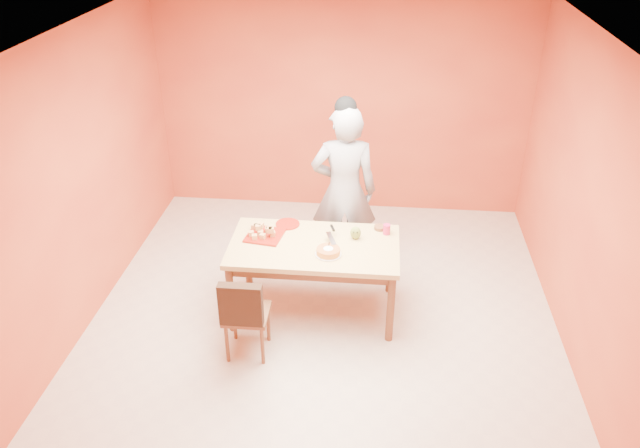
# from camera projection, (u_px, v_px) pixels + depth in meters

# --- Properties ---
(floor) EXTENTS (5.00, 5.00, 0.00)m
(floor) POSITION_uv_depth(u_px,v_px,m) (322.00, 323.00, 6.05)
(floor) COLOR beige
(floor) RESTS_ON ground
(ceiling) EXTENTS (5.00, 5.00, 0.00)m
(ceiling) POSITION_uv_depth(u_px,v_px,m) (323.00, 41.00, 4.72)
(ceiling) COLOR silver
(ceiling) RESTS_ON wall_back
(wall_back) EXTENTS (4.50, 0.00, 4.50)m
(wall_back) POSITION_uv_depth(u_px,v_px,m) (342.00, 106.00, 7.55)
(wall_back) COLOR #CA552E
(wall_back) RESTS_ON floor
(wall_left) EXTENTS (0.00, 5.00, 5.00)m
(wall_left) POSITION_uv_depth(u_px,v_px,m) (73.00, 188.00, 5.58)
(wall_left) COLOR #CA552E
(wall_left) RESTS_ON floor
(wall_right) EXTENTS (0.00, 5.00, 5.00)m
(wall_right) POSITION_uv_depth(u_px,v_px,m) (591.00, 212.00, 5.19)
(wall_right) COLOR #CA552E
(wall_right) RESTS_ON floor
(dining_table) EXTENTS (1.60, 0.90, 0.76)m
(dining_table) POSITION_uv_depth(u_px,v_px,m) (314.00, 253.00, 5.92)
(dining_table) COLOR tan
(dining_table) RESTS_ON floor
(dining_chair) EXTENTS (0.39, 0.46, 0.85)m
(dining_chair) POSITION_uv_depth(u_px,v_px,m) (246.00, 313.00, 5.47)
(dining_chair) COLOR brown
(dining_chair) RESTS_ON floor
(pastry_pile) EXTENTS (0.30, 0.30, 0.10)m
(pastry_pile) POSITION_uv_depth(u_px,v_px,m) (265.00, 230.00, 5.97)
(pastry_pile) COLOR tan
(pastry_pile) RESTS_ON pastry_platter
(person) EXTENTS (0.72, 0.50, 1.87)m
(person) POSITION_uv_depth(u_px,v_px,m) (344.00, 192.00, 6.45)
(person) COLOR gray
(person) RESTS_ON floor
(pastry_platter) EXTENTS (0.38, 0.38, 0.02)m
(pastry_platter) POSITION_uv_depth(u_px,v_px,m) (265.00, 235.00, 6.00)
(pastry_platter) COLOR maroon
(pastry_platter) RESTS_ON dining_table
(red_dinner_plate) EXTENTS (0.31, 0.31, 0.01)m
(red_dinner_plate) POSITION_uv_depth(u_px,v_px,m) (288.00, 224.00, 6.20)
(red_dinner_plate) COLOR maroon
(red_dinner_plate) RESTS_ON dining_table
(white_cake_plate) EXTENTS (0.32, 0.32, 0.01)m
(white_cake_plate) POSITION_uv_depth(u_px,v_px,m) (328.00, 254.00, 5.71)
(white_cake_plate) COLOR white
(white_cake_plate) RESTS_ON dining_table
(sponge_cake) EXTENTS (0.24, 0.24, 0.05)m
(sponge_cake) POSITION_uv_depth(u_px,v_px,m) (328.00, 251.00, 5.70)
(sponge_cake) COLOR gold
(sponge_cake) RESTS_ON white_cake_plate
(cake_server) EXTENTS (0.12, 0.25, 0.01)m
(cake_server) POSITION_uv_depth(u_px,v_px,m) (331.00, 238.00, 5.84)
(cake_server) COLOR silver
(cake_server) RESTS_ON sponge_cake
(egg_ornament) EXTENTS (0.12, 0.10, 0.13)m
(egg_ornament) POSITION_uv_depth(u_px,v_px,m) (356.00, 233.00, 5.93)
(egg_ornament) COLOR olive
(egg_ornament) RESTS_ON dining_table
(magenta_glass) EXTENTS (0.08, 0.08, 0.10)m
(magenta_glass) POSITION_uv_depth(u_px,v_px,m) (387.00, 229.00, 6.02)
(magenta_glass) COLOR #C21D52
(magenta_glass) RESTS_ON dining_table
(checker_tin) EXTENTS (0.13, 0.13, 0.03)m
(checker_tin) POSITION_uv_depth(u_px,v_px,m) (380.00, 228.00, 6.11)
(checker_tin) COLOR #3B1F10
(checker_tin) RESTS_ON dining_table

